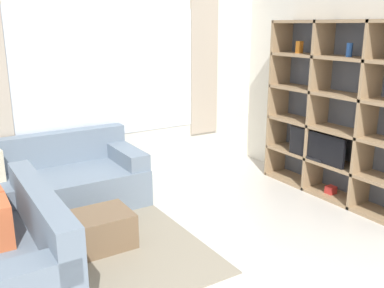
{
  "coord_description": "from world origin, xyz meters",
  "views": [
    {
      "loc": [
        -1.99,
        -1.74,
        2.04
      ],
      "look_at": [
        0.27,
        1.87,
        0.85
      ],
      "focal_mm": 40.0,
      "sensor_mm": 36.0,
      "label": 1
    }
  ],
  "objects_px": {
    "couch_side": "(1,260)",
    "ottoman": "(100,230)",
    "couch_main": "(46,186)",
    "shelving_unit": "(343,114)"
  },
  "relations": [
    {
      "from": "couch_side",
      "to": "ottoman",
      "type": "xyz_separation_m",
      "value": [
        0.9,
        0.32,
        -0.14
      ]
    },
    {
      "from": "couch_main",
      "to": "couch_side",
      "type": "distance_m",
      "value": 1.57
    },
    {
      "from": "shelving_unit",
      "to": "couch_main",
      "type": "height_order",
      "value": "shelving_unit"
    },
    {
      "from": "couch_main",
      "to": "couch_side",
      "type": "xyz_separation_m",
      "value": [
        -0.68,
        -1.42,
        0.01
      ]
    },
    {
      "from": "shelving_unit",
      "to": "ottoman",
      "type": "distance_m",
      "value": 3.04
    },
    {
      "from": "shelving_unit",
      "to": "couch_side",
      "type": "height_order",
      "value": "shelving_unit"
    },
    {
      "from": "ottoman",
      "to": "couch_main",
      "type": "bearing_deg",
      "value": 101.31
    },
    {
      "from": "couch_side",
      "to": "ottoman",
      "type": "relative_size",
      "value": 2.81
    },
    {
      "from": "shelving_unit",
      "to": "ottoman",
      "type": "xyz_separation_m",
      "value": [
        -2.9,
        0.34,
        -0.86
      ]
    },
    {
      "from": "couch_main",
      "to": "couch_side",
      "type": "relative_size",
      "value": 1.3
    }
  ]
}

